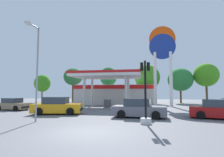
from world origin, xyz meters
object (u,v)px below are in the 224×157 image
object	(u,v)px
tree_2	(108,77)
tree_4	(180,80)
car_0	(13,105)
corner_streetlamp	(36,64)
car_4	(219,110)
car_3	(57,106)
tree_3	(147,77)
tree_5	(206,75)
station_pole_sign	(162,55)
car_2	(139,109)
traffic_signal_1	(146,102)
tree_0	(42,83)
tree_1	(73,77)

from	to	relation	value
tree_2	tree_4	xyz separation A→B (m)	(14.14, 0.48, -0.76)
car_0	corner_streetlamp	bearing A→B (deg)	-43.95
car_0	car_4	distance (m)	21.15
car_0	car_3	bearing A→B (deg)	-21.11
tree_3	tree_5	size ratio (longest dim) A/B	0.98
car_4	tree_4	xyz separation A→B (m)	(1.31, 20.78, 3.82)
station_pole_sign	car_2	size ratio (longest dim) A/B	2.66
car_4	traffic_signal_1	size ratio (longest dim) A/B	1.08
car_2	tree_0	world-z (taller)	tree_0
corner_streetlamp	car_2	bearing A→B (deg)	27.39
car_0	tree_3	size ratio (longest dim) A/B	0.55
car_0	tree_0	xyz separation A→B (m)	(-5.48, 14.98, 3.28)
station_pole_sign	car_4	size ratio (longest dim) A/B	2.61
car_3	tree_5	world-z (taller)	tree_5
tree_1	station_pole_sign	bearing A→B (deg)	-23.97
car_0	car_2	world-z (taller)	car_2
car_3	tree_1	distance (m)	19.93
car_4	tree_0	size ratio (longest dim) A/B	0.80
car_0	car_3	size ratio (longest dim) A/B	0.84
car_2	tree_2	size ratio (longest dim) A/B	0.62
tree_0	tree_1	bearing A→B (deg)	6.97
car_0	tree_1	bearing A→B (deg)	86.72
tree_5	corner_streetlamp	bearing A→B (deg)	-128.08
traffic_signal_1	corner_streetlamp	xyz separation A→B (m)	(-7.63, -0.83, 2.69)
car_4	tree_5	bearing A→B (deg)	73.98
tree_0	car_2	bearing A→B (deg)	-42.65
traffic_signal_1	tree_4	world-z (taller)	tree_4
tree_0	tree_5	size ratio (longest dim) A/B	0.76
car_0	car_4	bearing A→B (deg)	-9.11
car_2	traffic_signal_1	bearing A→B (deg)	-80.07
car_2	tree_3	bearing A→B (deg)	86.58
station_pole_sign	tree_0	world-z (taller)	station_pole_sign
tree_2	tree_3	distance (m)	7.91
car_4	tree_1	distance (m)	28.02
station_pole_sign	tree_1	world-z (taller)	station_pole_sign
car_2	tree_4	xyz separation A→B (m)	(7.48, 21.06, 3.80)
car_3	tree_2	bearing A→B (deg)	86.82
car_2	tree_2	xyz separation A→B (m)	(-6.66, 20.59, 4.56)
car_3	tree_1	world-z (taller)	tree_1
car_3	tree_5	size ratio (longest dim) A/B	0.64
traffic_signal_1	tree_1	size ratio (longest dim) A/B	0.60
tree_4	tree_3	bearing A→B (deg)	-166.13
car_3	car_2	bearing A→B (deg)	-6.89
car_2	tree_1	distance (m)	24.23
car_2	car_4	distance (m)	6.17
station_pole_sign	car_0	bearing A→B (deg)	-155.52
station_pole_sign	tree_3	distance (m)	8.40
car_0	car_2	xyz separation A→B (m)	(14.72, -3.63, 0.07)
car_2	car_3	bearing A→B (deg)	173.11
car_3	tree_0	world-z (taller)	tree_0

